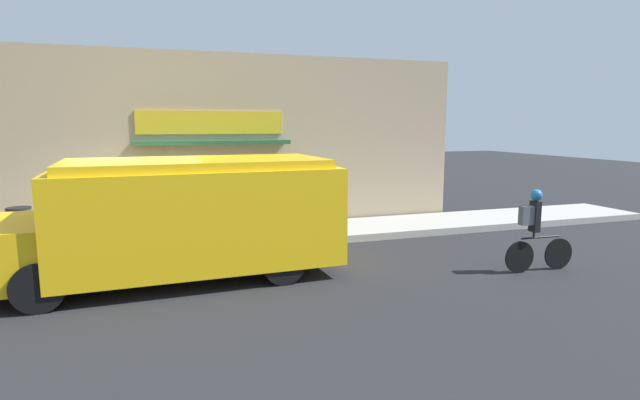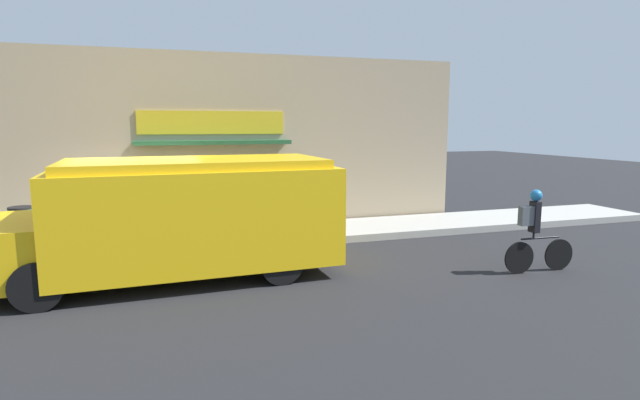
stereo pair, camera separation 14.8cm
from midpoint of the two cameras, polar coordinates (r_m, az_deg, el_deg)
ground_plane at (r=11.14m, az=-19.46°, el=-6.37°), size 70.00×70.00×0.00m
sidewalk at (r=12.12m, az=-19.35°, el=-4.74°), size 28.00×2.07×0.18m
storefront at (r=13.01m, az=-19.53°, el=5.95°), size 17.15×0.76×4.58m
school_bus at (r=9.39m, az=-15.37°, el=-1.80°), size 6.23×2.89×2.17m
cyclist at (r=10.26m, az=23.77°, el=-3.27°), size 1.50×0.22×1.59m
trash_bin at (r=12.39m, az=-30.61°, el=-2.68°), size 0.49×0.49×0.88m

